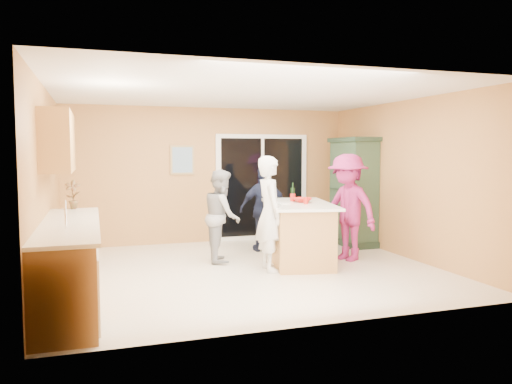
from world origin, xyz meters
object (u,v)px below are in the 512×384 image
object	(u,v)px
woman_navy	(264,209)
woman_magenta	(348,207)
woman_white	(270,214)
woman_grey	(222,216)
kitchen_island	(299,235)
green_hutch	(354,193)

from	to	relation	value
woman_navy	woman_magenta	bearing A→B (deg)	137.55
woman_magenta	woman_navy	bearing A→B (deg)	-158.87
woman_white	woman_navy	distance (m)	1.47
woman_white	woman_grey	size ratio (longest dim) A/B	1.15
kitchen_island	green_hutch	distance (m)	2.02
kitchen_island	woman_white	world-z (taller)	woman_white
woman_grey	woman_magenta	size ratio (longest dim) A/B	0.86
kitchen_island	woman_grey	bearing A→B (deg)	168.86
kitchen_island	woman_white	distance (m)	0.82
green_hutch	woman_white	world-z (taller)	green_hutch
green_hutch	woman_magenta	size ratio (longest dim) A/B	1.17
woman_magenta	woman_grey	bearing A→B (deg)	-127.31
woman_white	woman_magenta	size ratio (longest dim) A/B	0.98
kitchen_island	green_hutch	world-z (taller)	green_hutch
woman_white	woman_magenta	xyz separation A→B (m)	(1.44, 0.29, 0.01)
woman_navy	woman_magenta	world-z (taller)	woman_magenta
green_hutch	woman_navy	distance (m)	1.82
woman_white	woman_grey	bearing A→B (deg)	33.97
green_hutch	woman_grey	bearing A→B (deg)	-166.73
woman_white	woman_navy	world-z (taller)	woman_white
kitchen_island	woman_navy	size ratio (longest dim) A/B	1.32
woman_white	woman_magenta	distance (m)	1.47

